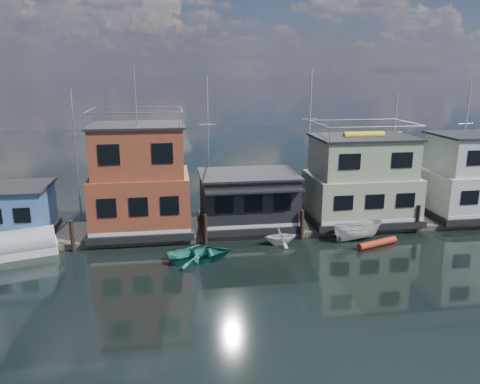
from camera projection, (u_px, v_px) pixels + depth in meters
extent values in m
plane|color=black|center=(294.00, 302.00, 24.90)|extent=(160.00, 160.00, 0.00)
cube|color=#595147|center=(254.00, 226.00, 36.33)|extent=(48.00, 5.00, 0.40)
cube|color=black|center=(8.00, 232.00, 33.63)|extent=(6.40, 4.90, 0.50)
cube|color=#4C76B7|center=(5.00, 209.00, 33.19)|extent=(6.00, 4.50, 3.00)
cube|color=black|center=(2.00, 187.00, 32.79)|extent=(6.30, 4.80, 0.16)
cube|color=black|center=(143.00, 226.00, 35.00)|extent=(7.40, 5.90, 0.50)
cube|color=#984229|center=(141.00, 199.00, 34.46)|extent=(7.00, 5.50, 3.74)
cube|color=#984229|center=(138.00, 150.00, 33.55)|extent=(6.30, 4.95, 3.46)
cube|color=black|center=(137.00, 125.00, 33.09)|extent=(6.65, 5.23, 0.16)
cylinder|color=silver|center=(135.00, 95.00, 32.57)|extent=(0.08, 0.08, 4.00)
cube|color=black|center=(248.00, 221.00, 36.14)|extent=(7.40, 5.40, 0.50)
cube|color=black|center=(248.00, 197.00, 35.65)|extent=(7.00, 5.00, 3.40)
cube|color=black|center=(248.00, 174.00, 35.20)|extent=(7.30, 5.30, 0.16)
cube|color=black|center=(255.00, 191.00, 32.67)|extent=(7.00, 1.20, 0.12)
cube|color=black|center=(358.00, 216.00, 37.43)|extent=(8.40, 5.90, 0.50)
cube|color=#A4B58B|center=(360.00, 194.00, 36.98)|extent=(8.00, 5.50, 3.12)
cube|color=#A4B58B|center=(362.00, 157.00, 36.22)|extent=(7.20, 4.95, 2.88)
cube|color=black|center=(364.00, 137.00, 35.84)|extent=(7.60, 5.23, 0.16)
cylinder|color=yellow|center=(364.00, 135.00, 35.79)|extent=(3.20, 0.56, 0.56)
cube|color=black|center=(473.00, 210.00, 38.87)|extent=(8.40, 5.90, 0.50)
cube|color=silver|center=(476.00, 189.00, 38.41)|extent=(8.00, 5.50, 3.12)
cube|color=silver|center=(480.00, 153.00, 37.65)|extent=(7.20, 4.95, 2.88)
cylinder|color=#2D2116|center=(72.00, 236.00, 31.56)|extent=(0.28, 0.28, 2.20)
cylinder|color=#2D2116|center=(205.00, 230.00, 32.85)|extent=(0.28, 0.28, 2.20)
cylinder|color=#2D2116|center=(302.00, 225.00, 33.85)|extent=(0.28, 0.28, 2.20)
cylinder|color=#2D2116|center=(418.00, 219.00, 35.14)|extent=(0.28, 0.28, 2.20)
cylinder|color=silver|center=(76.00, 154.00, 38.79)|extent=(0.16, 0.16, 10.50)
cylinder|color=silver|center=(74.00, 135.00, 38.39)|extent=(1.40, 0.06, 0.06)
cylinder|color=silver|center=(208.00, 145.00, 40.24)|extent=(0.16, 0.16, 11.50)
cylinder|color=silver|center=(208.00, 124.00, 39.80)|extent=(1.40, 0.06, 0.06)
cylinder|color=silver|center=(309.00, 139.00, 41.47)|extent=(0.16, 0.16, 12.00)
cylinder|color=silver|center=(310.00, 119.00, 41.01)|extent=(1.40, 0.06, 0.06)
cylinder|color=silver|center=(393.00, 148.00, 42.87)|extent=(0.16, 0.16, 10.00)
cylinder|color=silver|center=(394.00, 132.00, 42.49)|extent=(1.40, 0.06, 0.06)
cylinder|color=silver|center=(464.00, 141.00, 43.74)|extent=(0.16, 0.16, 11.00)
cylinder|color=silver|center=(466.00, 124.00, 43.33)|extent=(1.40, 0.06, 0.06)
imported|color=#248570|center=(200.00, 254.00, 30.27)|extent=(4.57, 3.53, 0.87)
cylinder|color=#B93013|center=(377.00, 243.00, 32.66)|extent=(3.28, 1.60, 0.49)
imported|color=white|center=(280.00, 236.00, 32.94)|extent=(2.49, 2.19, 1.25)
cube|color=silver|center=(19.00, 250.00, 31.04)|extent=(5.02, 3.07, 0.78)
cylinder|color=#A5A6AA|center=(19.00, 244.00, 30.92)|extent=(4.84, 3.11, 1.91)
imported|color=silver|center=(357.00, 231.00, 33.74)|extent=(3.91, 1.83, 1.46)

